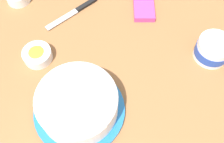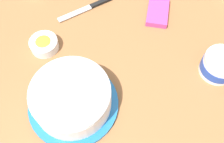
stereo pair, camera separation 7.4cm
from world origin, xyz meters
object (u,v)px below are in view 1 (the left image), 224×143
(candy_box_lower, at_px, (144,7))
(frosted_cake, at_px, (78,104))
(sprinkle_bowl_yellow, at_px, (37,55))
(spreading_knife, at_px, (76,11))
(frosting_tub, at_px, (213,49))

(candy_box_lower, bearing_deg, frosted_cake, 152.39)
(sprinkle_bowl_yellow, bearing_deg, spreading_knife, -30.43)
(spreading_knife, bearing_deg, frosted_cake, -176.36)
(frosted_cake, distance_m, spreading_knife, 0.42)
(spreading_knife, bearing_deg, frosting_tub, -114.72)
(spreading_knife, relative_size, sprinkle_bowl_yellow, 1.97)
(frosting_tub, height_order, spreading_knife, frosting_tub)
(sprinkle_bowl_yellow, height_order, candy_box_lower, sprinkle_bowl_yellow)
(sprinkle_bowl_yellow, bearing_deg, frosted_cake, -143.08)
(frosted_cake, relative_size, frosting_tub, 2.39)
(frosted_cake, height_order, spreading_knife, frosted_cake)
(frosting_tub, distance_m, sprinkle_bowl_yellow, 0.60)
(candy_box_lower, bearing_deg, frosting_tub, -135.16)
(spreading_knife, relative_size, candy_box_lower, 1.39)
(frosted_cake, xyz_separation_m, candy_box_lower, (0.42, -0.24, -0.04))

